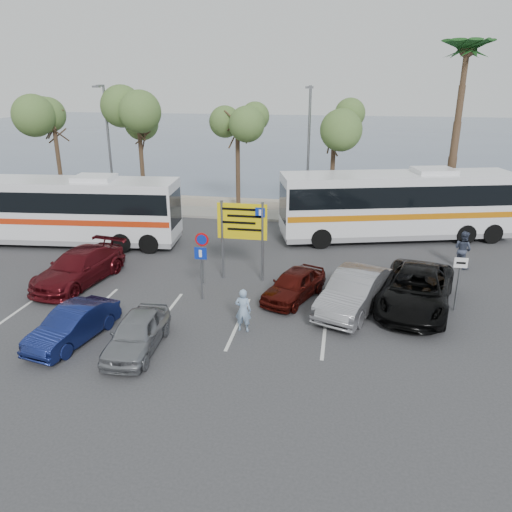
% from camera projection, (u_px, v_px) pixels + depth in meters
% --- Properties ---
extents(ground, '(120.00, 120.00, 0.00)m').
position_uv_depth(ground, '(202.00, 308.00, 19.77)').
color(ground, '#323235').
rests_on(ground, ground).
extents(kerb_strip, '(44.00, 2.40, 0.15)m').
position_uv_depth(kerb_strip, '(261.00, 215.00, 32.70)').
color(kerb_strip, gray).
rests_on(kerb_strip, ground).
extents(seawall, '(48.00, 0.80, 0.60)m').
position_uv_depth(seawall, '(266.00, 204.00, 34.48)').
color(seawall, gray).
rests_on(seawall, ground).
extents(sea, '(140.00, 140.00, 0.00)m').
position_uv_depth(sea, '(312.00, 137.00, 75.32)').
color(sea, '#465570').
rests_on(sea, ground).
extents(tree_far_left, '(3.20, 3.20, 7.60)m').
position_uv_depth(tree_far_left, '(52.00, 113.00, 32.90)').
color(tree_far_left, '#382619').
rests_on(tree_far_left, kerb_strip).
extents(tree_left, '(3.20, 3.20, 7.20)m').
position_uv_depth(tree_left, '(138.00, 120.00, 32.02)').
color(tree_left, '#382619').
rests_on(tree_left, kerb_strip).
extents(tree_mid, '(3.20, 3.20, 8.00)m').
position_uv_depth(tree_mid, '(237.00, 110.00, 30.72)').
color(tree_mid, '#382619').
rests_on(tree_mid, kerb_strip).
extents(tree_right, '(3.20, 3.20, 7.40)m').
position_uv_depth(tree_right, '(335.00, 120.00, 29.89)').
color(tree_right, '#382619').
rests_on(tree_right, kerb_strip).
extents(palm_tree, '(4.80, 4.80, 11.20)m').
position_uv_depth(palm_tree, '(467.00, 53.00, 27.47)').
color(palm_tree, '#382619').
rests_on(palm_tree, kerb_strip).
extents(street_lamp_left, '(0.45, 1.15, 8.01)m').
position_uv_depth(street_lamp_left, '(108.00, 142.00, 32.38)').
color(street_lamp_left, slate).
rests_on(street_lamp_left, kerb_strip).
extents(street_lamp_right, '(0.45, 1.15, 8.01)m').
position_uv_depth(street_lamp_right, '(308.00, 147.00, 30.23)').
color(street_lamp_right, slate).
rests_on(street_lamp_right, kerb_strip).
extents(direction_sign, '(2.20, 0.12, 3.60)m').
position_uv_depth(direction_sign, '(242.00, 227.00, 21.74)').
color(direction_sign, slate).
rests_on(direction_sign, ground).
extents(sign_no_stop, '(0.60, 0.08, 2.35)m').
position_uv_depth(sign_no_stop, '(202.00, 250.00, 21.54)').
color(sign_no_stop, slate).
rests_on(sign_no_stop, ground).
extents(sign_parking, '(0.50, 0.07, 2.25)m').
position_uv_depth(sign_parking, '(201.00, 266.00, 20.03)').
color(sign_parking, slate).
rests_on(sign_parking, ground).
extents(sign_taxi, '(0.50, 0.07, 2.20)m').
position_uv_depth(sign_taxi, '(459.00, 277.00, 19.04)').
color(sign_taxi, slate).
rests_on(sign_taxi, ground).
extents(lane_markings, '(12.02, 4.20, 0.01)m').
position_uv_depth(lane_markings, '(166.00, 316.00, 19.03)').
color(lane_markings, silver).
rests_on(lane_markings, ground).
extents(coach_bus_left, '(12.31, 3.72, 3.78)m').
position_uv_depth(coach_bus_left, '(65.00, 213.00, 26.75)').
color(coach_bus_left, white).
rests_on(coach_bus_left, ground).
extents(coach_bus_right, '(12.95, 6.00, 3.95)m').
position_uv_depth(coach_bus_right, '(396.00, 207.00, 27.51)').
color(coach_bus_right, white).
rests_on(coach_bus_right, ground).
extents(car_silver_a, '(1.64, 3.72, 1.24)m').
position_uv_depth(car_silver_a, '(137.00, 333.00, 16.51)').
color(car_silver_a, gray).
rests_on(car_silver_a, ground).
extents(car_blue, '(2.00, 3.89, 1.22)m').
position_uv_depth(car_blue, '(73.00, 325.00, 17.08)').
color(car_blue, '#111A4F').
rests_on(car_blue, ground).
extents(car_maroon, '(2.84, 5.30, 1.46)m').
position_uv_depth(car_maroon, '(79.00, 267.00, 21.90)').
color(car_maroon, '#520D13').
rests_on(car_maroon, ground).
extents(car_red, '(2.72, 3.94, 1.24)m').
position_uv_depth(car_red, '(294.00, 285.00, 20.36)').
color(car_red, '#3F0C09').
rests_on(car_red, ground).
extents(suv_black, '(3.75, 6.00, 1.55)m').
position_uv_depth(suv_black, '(416.00, 290.00, 19.52)').
color(suv_black, black).
rests_on(suv_black, ground).
extents(car_silver_b, '(3.16, 4.98, 1.55)m').
position_uv_depth(car_silver_b, '(354.00, 292.00, 19.33)').
color(car_silver_b, gray).
rests_on(car_silver_b, ground).
extents(pedestrian_near, '(0.61, 0.41, 1.62)m').
position_uv_depth(pedestrian_near, '(243.00, 310.00, 17.72)').
color(pedestrian_near, '#829DBD').
rests_on(pedestrian_near, ground).
extents(pedestrian_far, '(1.10, 1.11, 1.81)m').
position_uv_depth(pedestrian_far, '(463.00, 249.00, 23.66)').
color(pedestrian_far, '#383F54').
rests_on(pedestrian_far, ground).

